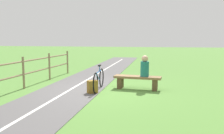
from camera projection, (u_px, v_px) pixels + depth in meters
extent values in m
plane|color=#548438|center=(101.00, 90.00, 8.46)|extent=(80.00, 80.00, 0.00)
cube|color=#565454|center=(3.00, 130.00, 4.77)|extent=(2.51, 36.01, 0.02)
cube|color=silver|center=(2.00, 129.00, 4.77)|extent=(0.31, 32.00, 0.00)
cube|color=brown|center=(137.00, 77.00, 8.55)|extent=(1.75, 0.63, 0.08)
cube|color=brown|center=(155.00, 85.00, 8.39)|extent=(0.20, 0.43, 0.40)
cube|color=brown|center=(120.00, 83.00, 8.76)|extent=(0.20, 0.43, 0.40)
cylinder|color=#1E6B66|center=(145.00, 69.00, 8.43)|extent=(0.33, 0.33, 0.54)
sphere|color=tan|center=(145.00, 59.00, 8.39)|extent=(0.23, 0.23, 0.23)
torus|color=black|center=(96.00, 83.00, 7.83)|extent=(0.08, 0.72, 0.72)
torus|color=black|center=(102.00, 78.00, 8.89)|extent=(0.08, 0.72, 0.72)
cylinder|color=#1E51A3|center=(99.00, 72.00, 8.33)|extent=(0.08, 0.92, 0.04)
cylinder|color=#1E51A3|center=(98.00, 77.00, 8.19)|extent=(0.07, 0.66, 0.34)
cylinder|color=#1E51A3|center=(100.00, 68.00, 8.47)|extent=(0.03, 0.03, 0.20)
cube|color=black|center=(100.00, 65.00, 8.46)|extent=(0.09, 0.20, 0.05)
cube|color=olive|center=(92.00, 87.00, 7.90)|extent=(0.39, 0.37, 0.44)
cube|color=#A57A2A|center=(91.00, 88.00, 8.02)|extent=(0.21, 0.17, 0.20)
cylinder|color=#847051|center=(68.00, 62.00, 12.35)|extent=(0.08, 0.08, 1.19)
cylinder|color=#847051|center=(49.00, 66.00, 10.47)|extent=(0.08, 0.08, 1.19)
cylinder|color=#847051|center=(23.00, 73.00, 8.59)|extent=(0.08, 0.08, 1.19)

